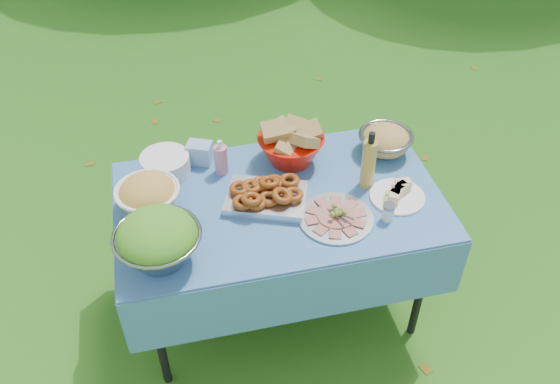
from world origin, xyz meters
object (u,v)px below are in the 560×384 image
Objects in this scene: pasta_bowl_steel at (386,140)px; charcuterie_platter at (336,213)px; picnic_table at (279,256)px; oil_bottle at (369,160)px; salad_bowl at (158,240)px; bread_bowl at (291,143)px; plate_stack at (165,164)px.

pasta_bowl_steel is 0.55m from charcuterie_platter.
picnic_table is at bearing 139.30° from charcuterie_platter.
picnic_table is 0.67m from oil_bottle.
salad_bowl is 0.83m from bread_bowl.
salad_bowl is 1.33× the size of pasta_bowl_steel.
salad_bowl is at bearing -157.36° from pasta_bowl_steel.
plate_stack is at bearing 175.68° from pasta_bowl_steel.
plate_stack is 0.70× the size of charcuterie_platter.
plate_stack is 0.72× the size of bread_bowl.
picnic_table is at bearing -32.50° from plate_stack.
pasta_bowl_steel is 0.29m from oil_bottle.
oil_bottle is at bearing 14.78° from salad_bowl.
salad_bowl is 1.22m from pasta_bowl_steel.
salad_bowl is at bearing -175.03° from charcuterie_platter.
oil_bottle is (0.20, 0.19, 0.11)m from charcuterie_platter.
bread_bowl is 0.46m from charcuterie_platter.
pasta_bowl_steel is at bearing 52.08° from oil_bottle.
bread_bowl is at bearing 175.73° from pasta_bowl_steel.
salad_bowl is 1.51× the size of plate_stack.
bread_bowl reaches higher than charcuterie_platter.
pasta_bowl_steel reaches higher than plate_stack.
oil_bottle reaches higher than charcuterie_platter.
charcuterie_platter is at bearing -77.99° from bread_bowl.
salad_bowl is at bearing -165.22° from oil_bottle.
picnic_table is at bearing -158.92° from pasta_bowl_steel.
charcuterie_platter reaches higher than picnic_table.
salad_bowl is 1.06× the size of charcuterie_platter.
salad_bowl is 1.08× the size of bread_bowl.
bread_bowl is (0.60, -0.05, 0.06)m from plate_stack.
charcuterie_platter is 0.30m from oil_bottle.
picnic_table is 4.55× the size of bread_bowl.
pasta_bowl_steel is (0.47, -0.03, -0.04)m from bread_bowl.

